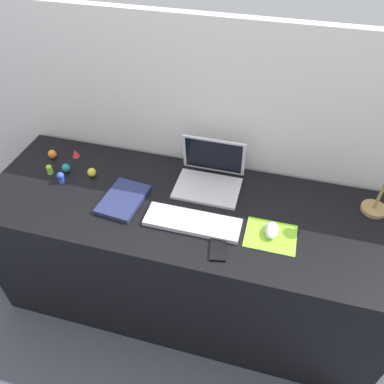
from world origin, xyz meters
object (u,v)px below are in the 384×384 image
Objects in this scene: laptop at (210,174)px; toy_figurine_blue at (61,177)px; mouse at (272,230)px; toy_figurine_lime at (49,169)px; toy_figurine_teal at (66,168)px; cell_phone at (218,248)px; toy_figurine_orange at (52,154)px; notebook_pad at (123,199)px; toy_figurine_red at (75,153)px; keyboard at (193,222)px; toy_figurine_yellow at (92,172)px.

toy_figurine_blue is (-0.69, -0.18, -0.03)m from laptop.
mouse is 1.72× the size of toy_figurine_blue.
toy_figurine_lime reaches higher than toy_figurine_teal.
toy_figurine_orange reaches higher than cell_phone.
toy_figurine_red is (-0.37, 0.24, 0.01)m from notebook_pad.
toy_figurine_lime reaches higher than toy_figurine_red.
toy_figurine_red is (-0.71, 0.30, 0.01)m from keyboard.
toy_figurine_yellow reaches higher than toy_figurine_red.
cell_phone is 2.96× the size of toy_figurine_red.
cell_phone is 2.82× the size of toy_figurine_yellow.
toy_figurine_orange is (-0.83, -0.02, -0.03)m from laptop.
toy_figurine_teal is at bearing -83.87° from toy_figurine_red.
toy_figurine_blue reaches higher than toy_figurine_teal.
toy_figurine_blue is at bearing -77.54° from toy_figurine_teal.
toy_figurine_yellow is (0.12, 0.08, -0.01)m from toy_figurine_blue.
notebook_pad is 0.37m from toy_figurine_teal.
toy_figurine_orange reaches higher than keyboard.
mouse is 2.06× the size of toy_figurine_orange.
keyboard is at bearing -3.54° from notebook_pad.
mouse is 2.22× the size of toy_figurine_red.
toy_figurine_teal is (-0.14, -0.00, -0.00)m from toy_figurine_yellow.
laptop is 0.41m from mouse.
toy_figurine_blue is 0.08m from toy_figurine_teal.
toy_figurine_teal is at bearing -171.49° from laptop.
toy_figurine_red is 0.93× the size of toy_figurine_orange.
keyboard is at bearing -10.54° from toy_figurine_lime.
toy_figurine_red is 0.98× the size of toy_figurine_teal.
mouse reaches higher than cell_phone.
toy_figurine_red is 0.12m from toy_figurine_orange.
toy_figurine_yellow is 0.14m from toy_figurine_teal.
toy_figurine_lime is (-0.76, 0.14, 0.02)m from keyboard.
toy_figurine_blue reaches higher than notebook_pad.
toy_figurine_lime is 0.21m from toy_figurine_yellow.
laptop is 2.34× the size of cell_phone.
toy_figurine_lime is at bearing -154.29° from toy_figurine_teal.
toy_figurine_teal is (-0.83, 0.28, 0.02)m from cell_phone.
toy_figurine_blue reaches higher than cell_phone.
toy_figurine_orange reaches higher than toy_figurine_red.
laptop is 0.71m from toy_figurine_teal.
laptop reaches higher than mouse.
cell_phone is (0.13, -0.10, -0.01)m from keyboard.
toy_figurine_teal is at bearing -179.48° from toy_figurine_yellow.
cell_phone is 0.74m from toy_figurine_yellow.
toy_figurine_teal reaches higher than keyboard.
notebook_pad is 0.34m from toy_figurine_blue.
cell_phone is at bearing -25.47° from toy_figurine_red.
cell_phone is 2.75× the size of toy_figurine_orange.
keyboard is 9.26× the size of toy_figurine_teal.
toy_figurine_teal is (-0.69, 0.18, 0.01)m from keyboard.
cell_phone is 2.89× the size of toy_figurine_teal.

